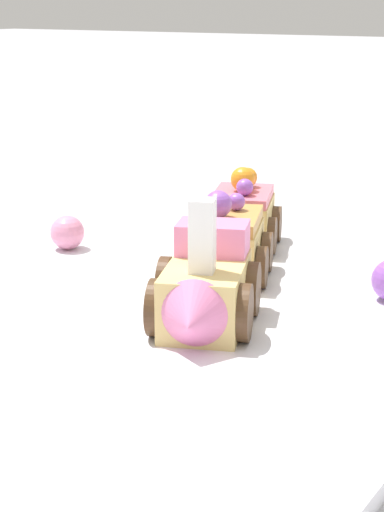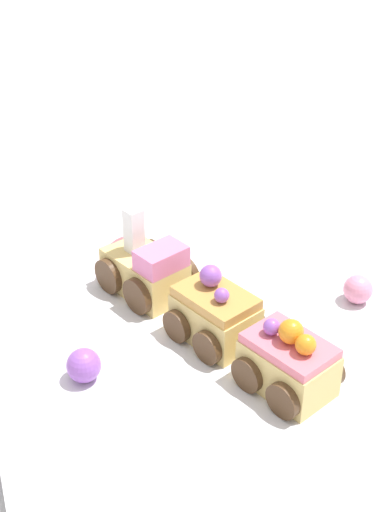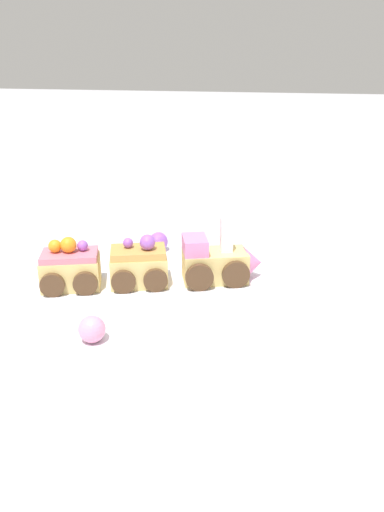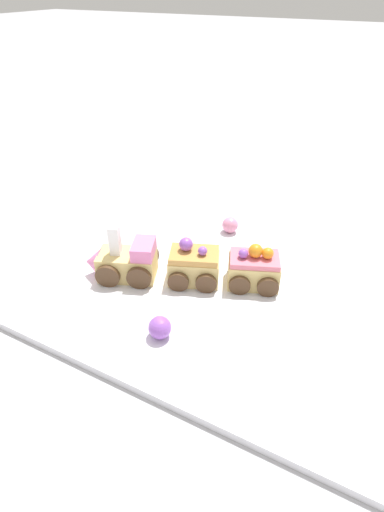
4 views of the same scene
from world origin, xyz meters
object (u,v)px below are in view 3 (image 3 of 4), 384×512
Objects in this scene: cake_train_locomotive at (219,262)px; cake_car_caramel at (139,266)px; gumball_pink at (92,329)px; cake_car_strawberry at (71,269)px; gumball_purple at (159,242)px.

cake_train_locomotive reaches higher than cake_car_caramel.
cake_car_caramel is at bearing 92.27° from gumball_pink.
cake_car_strawberry is (-0.09, -0.03, 0.00)m from cake_car_caramel.
cake_car_caramel is 0.16m from gumball_pink.
cake_car_strawberry reaches higher than gumball_purple.
cake_car_strawberry reaches higher than gumball_pink.
gumball_pink is at bearing -110.01° from cake_car_caramel.
cake_car_caramel is (-0.10, -0.04, -0.00)m from cake_train_locomotive.
cake_car_caramel is 0.13m from gumball_purple.
cake_car_strawberry is at bearing 179.87° from cake_car_caramel.
cake_train_locomotive is at bearing 64.35° from gumball_pink.
cake_train_locomotive reaches higher than cake_car_strawberry.
cake_car_strawberry is at bearing 126.49° from gumball_pink.
gumball_pink is at bearing -137.93° from cake_train_locomotive.
cake_train_locomotive is 0.20m from cake_car_strawberry.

